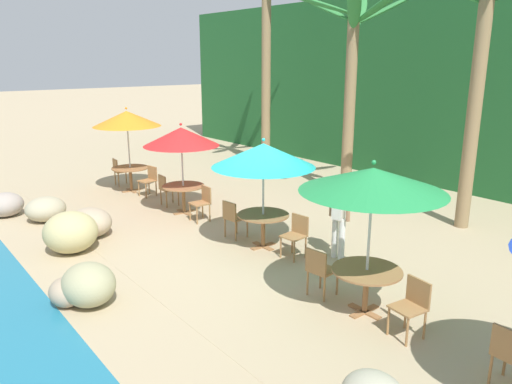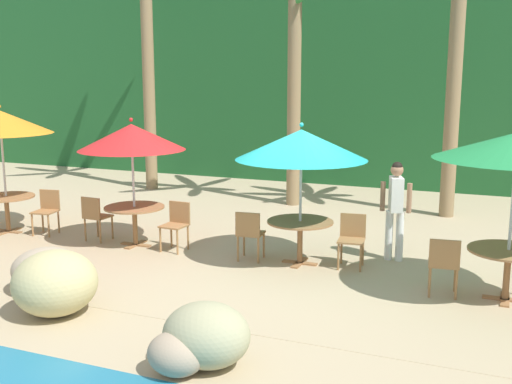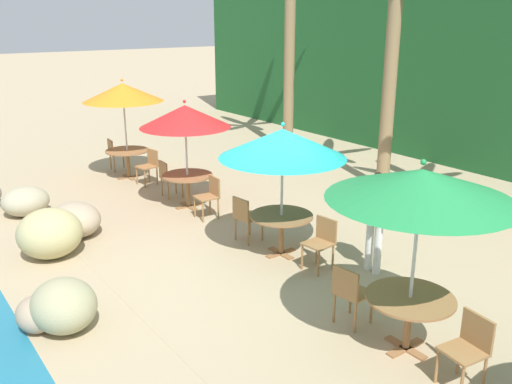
{
  "view_description": "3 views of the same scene",
  "coord_description": "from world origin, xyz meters",
  "px_view_note": "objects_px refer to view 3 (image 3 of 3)",
  "views": [
    {
      "loc": [
        7.77,
        -5.97,
        3.92
      ],
      "look_at": [
        0.38,
        -0.09,
        1.36
      ],
      "focal_mm": 34.57,
      "sensor_mm": 36.0,
      "label": 1
    },
    {
      "loc": [
        3.13,
        -9.06,
        3.12
      ],
      "look_at": [
        -0.79,
        0.57,
        1.12
      ],
      "focal_mm": 42.9,
      "sensor_mm": 36.0,
      "label": 2
    },
    {
      "loc": [
        7.03,
        -5.25,
        4.03
      ],
      "look_at": [
        -0.44,
        0.18,
        1.05
      ],
      "focal_mm": 38.44,
      "sensor_mm": 36.0,
      "label": 3
    }
  ],
  "objects_px": {
    "umbrella_green": "(421,185)",
    "waiter_in_white": "(376,215)",
    "dining_table_green": "(410,306)",
    "palm_tree_second": "(394,21)",
    "chair_red_seaward": "(210,194)",
    "umbrella_teal": "(283,143)",
    "dining_table_red": "(188,180)",
    "chair_teal_seaward": "(322,240)",
    "umbrella_orange": "(123,92)",
    "chair_orange_seaward": "(149,164)",
    "chair_teal_inland": "(245,216)",
    "chair_green_seaward": "(469,346)",
    "chair_orange_inland": "(115,152)",
    "chair_red_inland": "(168,176)",
    "umbrella_red": "(185,116)",
    "chair_green_inland": "(350,291)",
    "dining_table_orange": "(127,155)",
    "dining_table_teal": "(281,222)"
  },
  "relations": [
    {
      "from": "umbrella_green",
      "to": "waiter_in_white",
      "type": "xyz_separation_m",
      "value": [
        -1.78,
        1.32,
        -1.19
      ]
    },
    {
      "from": "dining_table_green",
      "to": "palm_tree_second",
      "type": "height_order",
      "value": "palm_tree_second"
    },
    {
      "from": "dining_table_green",
      "to": "palm_tree_second",
      "type": "relative_size",
      "value": 0.19
    },
    {
      "from": "chair_red_seaward",
      "to": "umbrella_green",
      "type": "distance_m",
      "value": 5.79
    },
    {
      "from": "umbrella_teal",
      "to": "umbrella_green",
      "type": "bearing_deg",
      "value": -9.38
    },
    {
      "from": "dining_table_red",
      "to": "chair_teal_seaward",
      "type": "xyz_separation_m",
      "value": [
        4.0,
        0.27,
        -0.1
      ]
    },
    {
      "from": "umbrella_orange",
      "to": "chair_orange_seaward",
      "type": "relative_size",
      "value": 2.93
    },
    {
      "from": "chair_teal_inland",
      "to": "dining_table_red",
      "type": "bearing_deg",
      "value": 177.5
    },
    {
      "from": "chair_green_seaward",
      "to": "palm_tree_second",
      "type": "height_order",
      "value": "palm_tree_second"
    },
    {
      "from": "chair_teal_seaward",
      "to": "umbrella_green",
      "type": "xyz_separation_m",
      "value": [
        2.37,
        -0.72,
        1.67
      ]
    },
    {
      "from": "chair_orange_inland",
      "to": "chair_teal_seaward",
      "type": "xyz_separation_m",
      "value": [
        7.78,
        0.4,
        0.0
      ]
    },
    {
      "from": "chair_orange_seaward",
      "to": "dining_table_green",
      "type": "height_order",
      "value": "chair_orange_seaward"
    },
    {
      "from": "umbrella_teal",
      "to": "chair_teal_seaward",
      "type": "relative_size",
      "value": 2.72
    },
    {
      "from": "chair_teal_seaward",
      "to": "chair_green_seaward",
      "type": "bearing_deg",
      "value": -12.85
    },
    {
      "from": "chair_green_seaward",
      "to": "umbrella_green",
      "type": "bearing_deg",
      "value": 178.72
    },
    {
      "from": "umbrella_orange",
      "to": "chair_red_seaward",
      "type": "xyz_separation_m",
      "value": [
        3.77,
        0.18,
        -1.7
      ]
    },
    {
      "from": "umbrella_green",
      "to": "palm_tree_second",
      "type": "relative_size",
      "value": 0.43
    },
    {
      "from": "umbrella_orange",
      "to": "chair_red_inland",
      "type": "xyz_separation_m",
      "value": [
        2.06,
        0.09,
        -1.7
      ]
    },
    {
      "from": "chair_teal_inland",
      "to": "umbrella_green",
      "type": "relative_size",
      "value": 0.35
    },
    {
      "from": "chair_orange_seaward",
      "to": "dining_table_green",
      "type": "bearing_deg",
      "value": -3.58
    },
    {
      "from": "umbrella_red",
      "to": "dining_table_red",
      "type": "relative_size",
      "value": 2.15
    },
    {
      "from": "chair_red_inland",
      "to": "chair_teal_seaward",
      "type": "height_order",
      "value": "same"
    },
    {
      "from": "chair_green_seaward",
      "to": "chair_green_inland",
      "type": "distance_m",
      "value": 1.7
    },
    {
      "from": "chair_red_inland",
      "to": "chair_teal_seaward",
      "type": "xyz_separation_m",
      "value": [
        4.86,
        0.31,
        0.0
      ]
    },
    {
      "from": "umbrella_green",
      "to": "chair_red_seaward",
      "type": "bearing_deg",
      "value": 174.91
    },
    {
      "from": "chair_orange_seaward",
      "to": "chair_red_inland",
      "type": "bearing_deg",
      "value": -5.82
    },
    {
      "from": "umbrella_red",
      "to": "chair_teal_seaward",
      "type": "xyz_separation_m",
      "value": [
        4.0,
        0.27,
        -1.5
      ]
    },
    {
      "from": "chair_orange_seaward",
      "to": "dining_table_red",
      "type": "relative_size",
      "value": 0.79
    },
    {
      "from": "umbrella_green",
      "to": "palm_tree_second",
      "type": "xyz_separation_m",
      "value": [
        -4.85,
        5.01,
        1.74
      ]
    },
    {
      "from": "chair_green_seaward",
      "to": "umbrella_red",
      "type": "bearing_deg",
      "value": 176.33
    },
    {
      "from": "dining_table_orange",
      "to": "umbrella_teal",
      "type": "relative_size",
      "value": 0.47
    },
    {
      "from": "chair_orange_seaward",
      "to": "umbrella_red",
      "type": "bearing_deg",
      "value": -2.31
    },
    {
      "from": "umbrella_teal",
      "to": "dining_table_teal",
      "type": "distance_m",
      "value": 1.39
    },
    {
      "from": "chair_red_seaward",
      "to": "palm_tree_second",
      "type": "height_order",
      "value": "palm_tree_second"
    },
    {
      "from": "dining_table_teal",
      "to": "chair_teal_seaward",
      "type": "bearing_deg",
      "value": 12.66
    },
    {
      "from": "umbrella_teal",
      "to": "chair_orange_inland",
      "type": "bearing_deg",
      "value": -178.23
    },
    {
      "from": "umbrella_red",
      "to": "chair_teal_inland",
      "type": "height_order",
      "value": "umbrella_red"
    },
    {
      "from": "umbrella_orange",
      "to": "chair_green_seaward",
      "type": "distance_m",
      "value": 10.29
    },
    {
      "from": "umbrella_red",
      "to": "umbrella_teal",
      "type": "distance_m",
      "value": 3.17
    },
    {
      "from": "dining_table_teal",
      "to": "chair_teal_inland",
      "type": "xyz_separation_m",
      "value": [
        -0.83,
        -0.19,
        -0.1
      ]
    },
    {
      "from": "chair_teal_seaward",
      "to": "waiter_in_white",
      "type": "distance_m",
      "value": 0.97
    },
    {
      "from": "dining_table_orange",
      "to": "chair_teal_inland",
      "type": "xyz_separation_m",
      "value": [
        5.25,
        0.03,
        -0.1
      ]
    },
    {
      "from": "waiter_in_white",
      "to": "umbrella_green",
      "type": "bearing_deg",
      "value": -36.55
    },
    {
      "from": "chair_red_seaward",
      "to": "dining_table_teal",
      "type": "xyz_separation_m",
      "value": [
        2.32,
        0.04,
        0.1
      ]
    },
    {
      "from": "chair_orange_inland",
      "to": "umbrella_red",
      "type": "xyz_separation_m",
      "value": [
        3.77,
        0.13,
        1.5
      ]
    },
    {
      "from": "chair_teal_inland",
      "to": "chair_green_seaward",
      "type": "bearing_deg",
      "value": -4.23
    },
    {
      "from": "chair_red_seaward",
      "to": "dining_table_orange",
      "type": "bearing_deg",
      "value": -177.3
    },
    {
      "from": "umbrella_green",
      "to": "dining_table_orange",
      "type": "bearing_deg",
      "value": 178.07
    },
    {
      "from": "umbrella_teal",
      "to": "dining_table_orange",
      "type": "bearing_deg",
      "value": -177.97
    },
    {
      "from": "chair_orange_inland",
      "to": "umbrella_red",
      "type": "bearing_deg",
      "value": 1.98
    }
  ]
}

